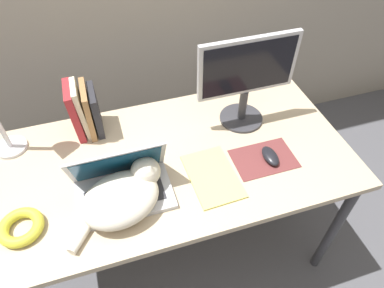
{
  "coord_description": "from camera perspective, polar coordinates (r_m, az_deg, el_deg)",
  "views": [
    {
      "loc": [
        -0.2,
        -0.54,
        1.82
      ],
      "look_at": [
        0.07,
        0.34,
        0.86
      ],
      "focal_mm": 32.0,
      "sensor_mm": 36.0,
      "label": 1
    }
  ],
  "objects": [
    {
      "name": "mousepad",
      "position": [
        1.44,
        11.87,
        -2.4
      ],
      "size": [
        0.26,
        0.17,
        0.0
      ],
      "color": "brown",
      "rests_on": "desk"
    },
    {
      "name": "book_row",
      "position": [
        1.53,
        -17.48,
        5.37
      ],
      "size": [
        0.12,
        0.17,
        0.24
      ],
      "color": "maroon",
      "rests_on": "desk"
    },
    {
      "name": "notepad",
      "position": [
        1.35,
        3.44,
        -5.34
      ],
      "size": [
        0.19,
        0.28,
        0.01
      ],
      "color": "#E5DB6B",
      "rests_on": "desk"
    },
    {
      "name": "desk",
      "position": [
        1.47,
        -3.11,
        -4.21
      ],
      "size": [
        1.48,
        0.75,
        0.76
      ],
      "color": "tan",
      "rests_on": "ground_plane"
    },
    {
      "name": "laptop",
      "position": [
        1.3,
        -11.49,
        -6.78
      ],
      "size": [
        0.35,
        0.23,
        0.22
      ],
      "color": "#B7B7BC",
      "rests_on": "desk"
    },
    {
      "name": "cable_coil",
      "position": [
        1.34,
        -26.62,
        -12.28
      ],
      "size": [
        0.16,
        0.16,
        0.04
      ],
      "color": "gold",
      "rests_on": "desk"
    },
    {
      "name": "cat",
      "position": [
        1.25,
        -11.21,
        -8.31
      ],
      "size": [
        0.37,
        0.31,
        0.14
      ],
      "color": "beige",
      "rests_on": "desk"
    },
    {
      "name": "external_monitor",
      "position": [
        1.45,
        9.11,
        10.95
      ],
      "size": [
        0.43,
        0.2,
        0.41
      ],
      "color": "#333338",
      "rests_on": "desk"
    },
    {
      "name": "computer_mouse",
      "position": [
        1.43,
        12.91,
        -1.95
      ],
      "size": [
        0.06,
        0.11,
        0.03
      ],
      "color": "black",
      "rests_on": "mousepad"
    }
  ]
}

